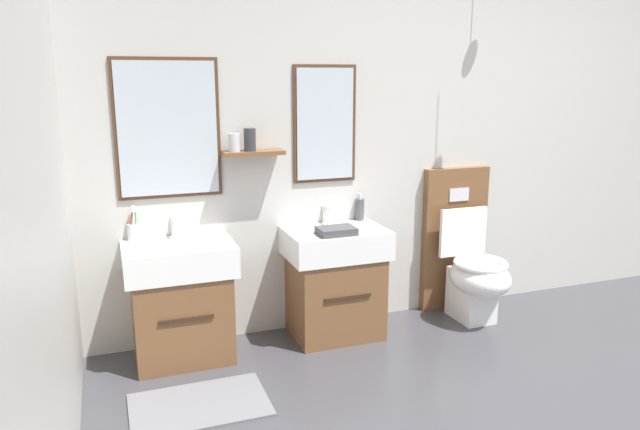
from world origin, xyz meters
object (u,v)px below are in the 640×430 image
at_px(soap_dispenser, 360,209).
at_px(vanity_sink_right, 334,279).
at_px(folded_hand_towel, 336,231).
at_px(toothbrush_cup, 134,230).
at_px(toilet, 466,262).
at_px(vanity_sink_left, 181,298).

bearing_deg(soap_dispenser, vanity_sink_right, -146.28).
bearing_deg(folded_hand_towel, toothbrush_cup, 166.41).
bearing_deg(vanity_sink_right, soap_dispenser, 33.72).
bearing_deg(toilet, vanity_sink_left, 179.61).
bearing_deg(folded_hand_towel, vanity_sink_right, 72.50).
relative_size(vanity_sink_right, toothbrush_cup, 3.39).
distance_m(toilet, folded_hand_towel, 1.06).
bearing_deg(soap_dispenser, vanity_sink_left, -172.42).
bearing_deg(vanity_sink_left, soap_dispenser, 7.58).
distance_m(vanity_sink_right, folded_hand_towel, 0.38).
relative_size(vanity_sink_right, folded_hand_towel, 3.15).
bearing_deg(soap_dispenser, toothbrush_cup, -179.60).
height_order(vanity_sink_right, folded_hand_towel, folded_hand_towel).
height_order(toothbrush_cup, folded_hand_towel, toothbrush_cup).
distance_m(vanity_sink_right, toilet, 0.96).
bearing_deg(vanity_sink_right, toothbrush_cup, 172.83).
xyz_separation_m(toilet, toothbrush_cup, (-2.14, 0.16, 0.38)).
relative_size(toothbrush_cup, folded_hand_towel, 0.93).
height_order(soap_dispenser, folded_hand_towel, soap_dispenser).
distance_m(vanity_sink_left, vanity_sink_right, 0.95).
relative_size(vanity_sink_left, toilet, 0.69).
xyz_separation_m(vanity_sink_left, toilet, (1.91, -0.01, 0.01)).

